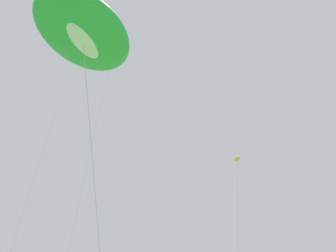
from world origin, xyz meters
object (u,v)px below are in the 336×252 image
(big_show_kite, at_px, (81,31))
(small_kite_tiny_distant, at_px, (74,53))
(small_kite_delta_white, at_px, (112,58))
(small_kite_streamer_purple, at_px, (237,160))

(big_show_kite, height_order, small_kite_tiny_distant, small_kite_tiny_distant)
(small_kite_delta_white, bearing_deg, small_kite_tiny_distant, 166.33)
(small_kite_tiny_distant, bearing_deg, small_kite_delta_white, -24.50)
(small_kite_tiny_distant, height_order, small_kite_delta_white, small_kite_delta_white)
(small_kite_tiny_distant, relative_size, small_kite_streamer_purple, 1.95)
(small_kite_tiny_distant, height_order, small_kite_streamer_purple, small_kite_tiny_distant)
(small_kite_delta_white, bearing_deg, big_show_kite, -154.08)
(small_kite_tiny_distant, xyz_separation_m, small_kite_streamer_purple, (11.60, -9.61, -10.03))
(big_show_kite, bearing_deg, small_kite_streamer_purple, -21.55)
(small_kite_tiny_distant, xyz_separation_m, small_kite_delta_white, (4.83, 0.84, 3.01))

